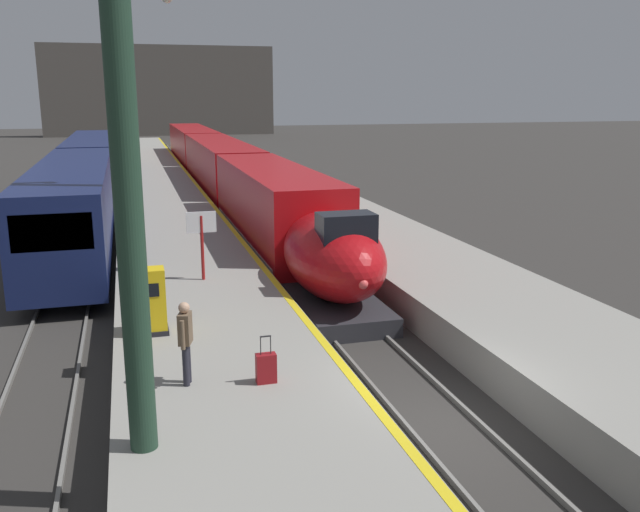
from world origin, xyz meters
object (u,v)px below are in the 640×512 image
at_px(highspeed_train_main, 223,168).
at_px(rolling_suitcase, 266,368).
at_px(departure_info_board, 202,232).
at_px(station_column_near, 122,53).
at_px(station_column_mid, 122,92).
at_px(passenger_near_edge, 185,337).
at_px(ticket_machine_yellow, 151,304).
at_px(regional_train_adjacent, 85,179).

bearing_deg(highspeed_train_main, rolling_suitcase, -96.35).
bearing_deg(departure_info_board, station_column_near, -101.38).
xyz_separation_m(highspeed_train_main, station_column_mid, (-5.90, -21.45, 4.72)).
xyz_separation_m(rolling_suitcase, departure_info_board, (-0.35, 8.07, 1.20)).
relative_size(station_column_near, rolling_suitcase, 10.35).
distance_m(passenger_near_edge, departure_info_board, 7.81).
bearing_deg(rolling_suitcase, departure_info_board, 92.45).
relative_size(ticket_machine_yellow, departure_info_board, 0.75).
xyz_separation_m(highspeed_train_main, station_column_near, (-5.85, -33.29, 5.24)).
xyz_separation_m(highspeed_train_main, departure_info_board, (-3.83, -23.28, 0.59)).
bearing_deg(station_column_mid, passenger_near_edge, -84.61).
xyz_separation_m(station_column_near, station_column_mid, (-0.05, 11.84, -0.52)).
distance_m(regional_train_adjacent, rolling_suitcase, 26.71).
xyz_separation_m(passenger_near_edge, departure_info_board, (1.17, 7.71, 0.52)).
bearing_deg(departure_info_board, rolling_suitcase, -87.55).
height_order(station_column_mid, ticket_machine_yellow, station_column_mid).
height_order(passenger_near_edge, rolling_suitcase, passenger_near_edge).
height_order(rolling_suitcase, ticket_machine_yellow, ticket_machine_yellow).
bearing_deg(highspeed_train_main, departure_info_board, -99.35).
bearing_deg(highspeed_train_main, station_column_mid, -105.38).
bearing_deg(rolling_suitcase, ticket_machine_yellow, 120.25).
height_order(regional_train_adjacent, station_column_mid, station_column_mid).
relative_size(station_column_near, station_column_mid, 1.08).
relative_size(highspeed_train_main, station_column_near, 5.50).
bearing_deg(regional_train_adjacent, station_column_near, -85.44).
xyz_separation_m(passenger_near_edge, ticket_machine_yellow, (-0.55, 3.18, -0.25)).
relative_size(regional_train_adjacent, station_column_near, 3.60).
xyz_separation_m(station_column_mid, passenger_near_edge, (0.90, -9.53, -4.64)).
xyz_separation_m(highspeed_train_main, passenger_near_edge, (-5.00, -30.98, 0.08)).
height_order(passenger_near_edge, ticket_machine_yellow, passenger_near_edge).
distance_m(highspeed_train_main, station_column_mid, 22.74).
height_order(station_column_mid, passenger_near_edge, station_column_mid).
bearing_deg(highspeed_train_main, ticket_machine_yellow, -101.29).
bearing_deg(departure_info_board, regional_train_adjacent, 103.18).
height_order(station_column_mid, departure_info_board, station_column_mid).
bearing_deg(passenger_near_edge, station_column_near, -110.13).
height_order(station_column_mid, rolling_suitcase, station_column_mid).
relative_size(regional_train_adjacent, station_column_mid, 3.90).
distance_m(highspeed_train_main, rolling_suitcase, 31.54).
bearing_deg(ticket_machine_yellow, regional_train_adjacent, 96.39).
height_order(highspeed_train_main, rolling_suitcase, highspeed_train_main).
xyz_separation_m(regional_train_adjacent, passenger_near_edge, (3.10, -25.93, -0.09)).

